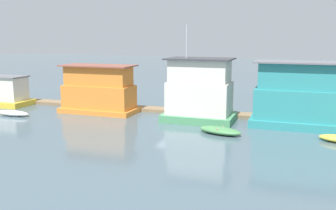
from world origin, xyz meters
name	(u,v)px	position (x,y,z in m)	size (l,w,h in m)	color
ground_plane	(172,118)	(0.00, 0.00, 0.00)	(200.00, 200.00, 0.00)	#475B66
dock_walkway	(180,111)	(0.00, 2.66, 0.15)	(51.00, 1.71, 0.30)	#846B4C
houseboat_yellow	(5,92)	(-19.10, 0.36, 1.45)	(5.37, 3.39, 3.18)	gold
houseboat_orange	(99,91)	(-7.57, 0.25, 2.13)	(7.45, 3.49, 4.64)	orange
houseboat_green	(200,92)	(2.61, -0.09, 2.54)	(6.16, 4.18, 8.35)	#4C9360
houseboat_teal	(298,98)	(10.75, 0.29, 2.45)	(7.41, 3.66, 5.38)	teal
dinghy_white	(13,113)	(-14.41, -3.95, 0.26)	(3.49, 1.02, 0.52)	white
dinghy_green	(220,131)	(5.30, -4.07, 0.27)	(3.67, 2.29, 0.54)	#47844C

